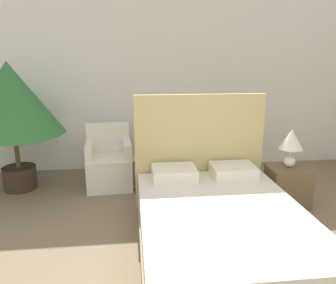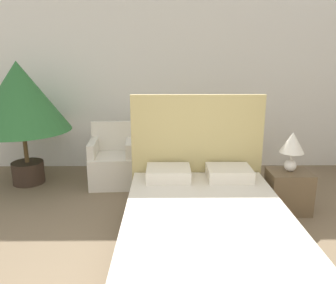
% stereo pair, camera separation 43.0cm
% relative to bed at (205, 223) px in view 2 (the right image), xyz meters
% --- Properties ---
extents(wall_back, '(10.00, 0.06, 2.90)m').
position_rel_bed_xyz_m(wall_back, '(-0.18, 2.51, 1.18)').
color(wall_back, white).
rests_on(wall_back, ground_plane).
extents(bed, '(1.57, 2.15, 1.39)m').
position_rel_bed_xyz_m(bed, '(0.00, 0.00, 0.00)').
color(bed, '#8C7A5B').
rests_on(bed, ground_plane).
extents(armchair_near_window_left, '(0.66, 0.64, 0.88)m').
position_rel_bed_xyz_m(armchair_near_window_left, '(-1.15, 1.68, 0.02)').
color(armchair_near_window_left, silver).
rests_on(armchair_near_window_left, ground_plane).
extents(armchair_near_window_right, '(0.66, 0.63, 0.88)m').
position_rel_bed_xyz_m(armchair_near_window_right, '(-0.24, 1.68, 0.02)').
color(armchair_near_window_right, silver).
rests_on(armchair_near_window_right, ground_plane).
extents(potted_palm, '(1.34, 1.34, 1.76)m').
position_rel_bed_xyz_m(potted_palm, '(-2.40, 1.73, 0.96)').
color(potted_palm, '#38281E').
rests_on(potted_palm, ground_plane).
extents(nightstand, '(0.49, 0.37, 0.50)m').
position_rel_bed_xyz_m(nightstand, '(1.09, 0.78, -0.02)').
color(nightstand, brown).
rests_on(nightstand, ground_plane).
extents(table_lamp, '(0.28, 0.28, 0.47)m').
position_rel_bed_xyz_m(table_lamp, '(1.09, 0.81, 0.55)').
color(table_lamp, white).
rests_on(table_lamp, nightstand).
extents(side_table, '(0.39, 0.39, 0.42)m').
position_rel_bed_xyz_m(side_table, '(-0.69, 1.66, -0.06)').
color(side_table, '#B7AD93').
rests_on(side_table, ground_plane).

